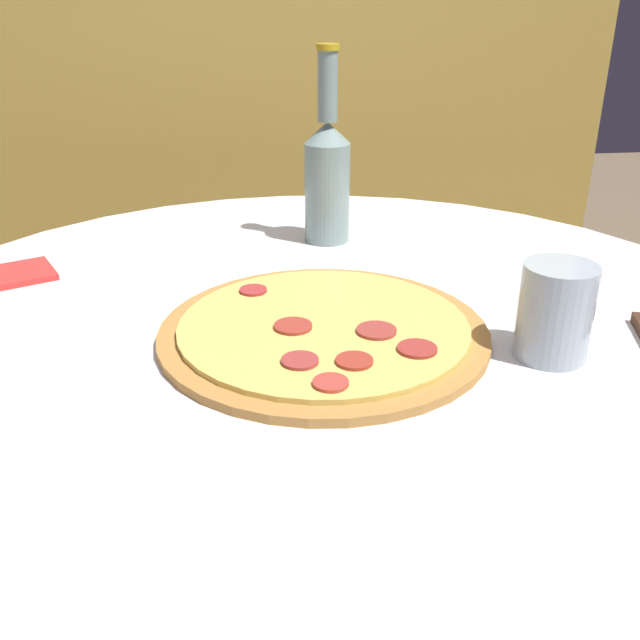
{
  "coord_description": "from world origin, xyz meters",
  "views": [
    {
      "loc": [
        -0.08,
        -0.71,
        1.06
      ],
      "look_at": [
        -0.0,
        -0.03,
        0.74
      ],
      "focal_mm": 40.0,
      "sensor_mm": 36.0,
      "label": 1
    }
  ],
  "objects": [
    {
      "name": "pizza",
      "position": [
        -0.0,
        -0.03,
        0.73
      ],
      "size": [
        0.35,
        0.35,
        0.02
      ],
      "color": "#B77F3D",
      "rests_on": "table"
    },
    {
      "name": "drinking_glass",
      "position": [
        0.22,
        -0.1,
        0.77
      ],
      "size": [
        0.07,
        0.07,
        0.1
      ],
      "color": "#ADBCC6",
      "rests_on": "table"
    },
    {
      "name": "fence_panel",
      "position": [
        0.0,
        1.0,
        0.72
      ],
      "size": [
        1.61,
        0.04,
        1.45
      ],
      "color": "gold",
      "rests_on": "ground_plane"
    },
    {
      "name": "beer_bottle",
      "position": [
        0.04,
        0.29,
        0.82
      ],
      "size": [
        0.07,
        0.07,
        0.27
      ],
      "color": "gray",
      "rests_on": "table"
    },
    {
      "name": "table",
      "position": [
        0.0,
        0.0,
        0.55
      ],
      "size": [
        1.08,
        1.08,
        0.72
      ],
      "color": "white",
      "rests_on": "ground_plane"
    }
  ]
}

